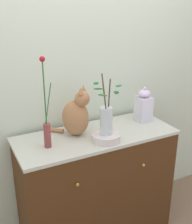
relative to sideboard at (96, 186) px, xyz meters
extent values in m
cube|color=silver|center=(0.00, 0.32, 0.83)|extent=(4.40, 0.08, 2.60)
cube|color=#4C2A13|center=(0.00, 0.00, -0.01)|extent=(1.20, 0.48, 0.92)
cube|color=beige|center=(0.00, 0.00, 0.46)|extent=(1.23, 0.49, 0.02)
sphere|color=#B79338|center=(-0.27, -0.25, 0.26)|extent=(0.02, 0.02, 0.02)
sphere|color=#B79338|center=(0.27, -0.25, 0.26)|extent=(0.02, 0.02, 0.02)
ellipsoid|color=#B3764B|center=(-0.14, 0.06, 0.61)|extent=(0.25, 0.25, 0.27)
sphere|color=#B3764B|center=(-0.10, 0.02, 0.76)|extent=(0.11, 0.11, 0.11)
cone|color=#B3764B|center=(-0.08, 0.04, 0.83)|extent=(0.04, 0.04, 0.05)
cone|color=#B3764B|center=(-0.12, 0.00, 0.83)|extent=(0.04, 0.04, 0.05)
cylinder|color=#B3764B|center=(-0.26, 0.18, 0.49)|extent=(0.12, 0.12, 0.03)
cylinder|color=brown|center=(-0.39, -0.03, 0.56)|extent=(0.05, 0.05, 0.17)
cylinder|color=#255D29|center=(-0.39, -0.03, 0.85)|extent=(0.01, 0.01, 0.42)
sphere|color=#AF181E|center=(-0.39, -0.03, 1.08)|extent=(0.04, 0.04, 0.04)
cylinder|color=#2A5A2C|center=(-0.37, -0.03, 0.79)|extent=(0.06, 0.01, 0.28)
cylinder|color=silver|center=(0.02, -0.13, 0.50)|extent=(0.21, 0.21, 0.05)
cylinder|color=silver|center=(0.02, -0.13, 0.62)|extent=(0.09, 0.09, 0.20)
cylinder|color=#4D3A27|center=(0.03, -0.13, 0.79)|extent=(0.03, 0.08, 0.29)
ellipsoid|color=#295C31|center=(0.08, -0.14, 0.83)|extent=(0.07, 0.08, 0.01)
ellipsoid|color=#246531|center=(0.09, -0.15, 0.88)|extent=(0.08, 0.07, 0.01)
cylinder|color=#55381D|center=(0.00, -0.13, 0.80)|extent=(0.02, 0.07, 0.31)
ellipsoid|color=#2E672A|center=(-0.03, -0.15, 0.83)|extent=(0.07, 0.08, 0.01)
ellipsoid|color=#1C6123|center=(-0.05, -0.13, 0.87)|extent=(0.08, 0.06, 0.01)
ellipsoid|color=#1D5822|center=(-0.07, -0.13, 0.91)|extent=(0.07, 0.08, 0.01)
cube|color=white|center=(0.47, 0.06, 0.58)|extent=(0.11, 0.11, 0.21)
ellipsoid|color=#F1CCF9|center=(0.47, 0.06, 0.71)|extent=(0.10, 0.10, 0.06)
sphere|color=white|center=(0.47, 0.06, 0.75)|extent=(0.02, 0.02, 0.02)
camera|label=1|loc=(-0.90, -1.75, 1.41)|focal=46.10mm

